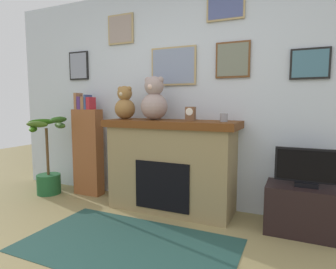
% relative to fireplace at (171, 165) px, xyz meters
% --- Properties ---
extents(back_wall, '(5.20, 0.15, 2.60)m').
position_rel_fireplace_xyz_m(back_wall, '(0.06, 0.32, 0.78)').
color(back_wall, silver).
rests_on(back_wall, ground_plane).
extents(fireplace, '(1.52, 0.57, 1.03)m').
position_rel_fireplace_xyz_m(fireplace, '(0.00, 0.00, 0.00)').
color(fireplace, '#927D53').
rests_on(fireplace, ground_plane).
extents(bookshelf, '(0.40, 0.16, 1.36)m').
position_rel_fireplace_xyz_m(bookshelf, '(-1.25, 0.06, 0.10)').
color(bookshelf, brown).
rests_on(bookshelf, ground_plane).
extents(potted_plant, '(0.59, 0.57, 1.05)m').
position_rel_fireplace_xyz_m(potted_plant, '(-1.75, -0.16, -0.09)').
color(potted_plant, '#1E592D').
rests_on(potted_plant, ground_plane).
extents(tv_stand, '(0.70, 0.40, 0.46)m').
position_rel_fireplace_xyz_m(tv_stand, '(1.39, -0.04, -0.30)').
color(tv_stand, black).
rests_on(tv_stand, ground_plane).
extents(television, '(0.56, 0.14, 0.36)m').
position_rel_fireplace_xyz_m(television, '(1.39, -0.05, 0.10)').
color(television, black).
rests_on(television, tv_stand).
extents(area_rug, '(1.85, 1.06, 0.01)m').
position_rel_fireplace_xyz_m(area_rug, '(0.00, -0.93, -0.52)').
color(area_rug, '#234741').
rests_on(area_rug, ground_plane).
extents(candle_jar, '(0.08, 0.08, 0.09)m').
position_rel_fireplace_xyz_m(candle_jar, '(0.60, -0.02, 0.55)').
color(candle_jar, gray).
rests_on(candle_jar, fireplace).
extents(mantel_clock, '(0.10, 0.08, 0.15)m').
position_rel_fireplace_xyz_m(mantel_clock, '(0.23, -0.02, 0.59)').
color(mantel_clock, brown).
rests_on(mantel_clock, fireplace).
extents(teddy_bear_cream, '(0.25, 0.25, 0.40)m').
position_rel_fireplace_xyz_m(teddy_bear_cream, '(-0.60, -0.02, 0.69)').
color(teddy_bear_cream, olive).
rests_on(teddy_bear_cream, fireplace).
extents(teddy_bear_tan, '(0.31, 0.31, 0.49)m').
position_rel_fireplace_xyz_m(teddy_bear_tan, '(-0.21, -0.02, 0.73)').
color(teddy_bear_tan, '#A28B86').
rests_on(teddy_bear_tan, fireplace).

